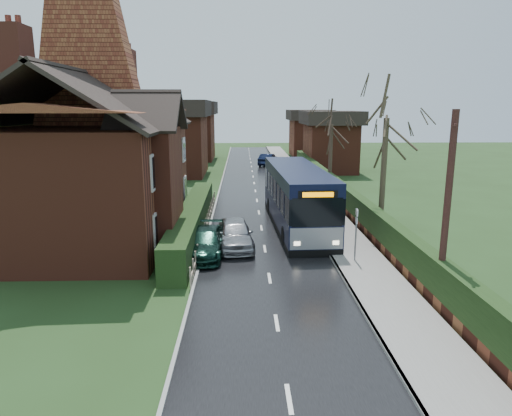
{
  "coord_description": "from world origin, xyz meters",
  "views": [
    {
      "loc": [
        -1.1,
        -19.8,
        6.99
      ],
      "look_at": [
        -0.4,
        3.42,
        1.8
      ],
      "focal_mm": 32.0,
      "sensor_mm": 36.0,
      "label": 1
    }
  ],
  "objects_px": {
    "bus": "(297,198)",
    "bus_stop_sign": "(356,227)",
    "car_green": "(205,243)",
    "brick_house": "(99,156)",
    "car_silver": "(235,234)",
    "telegraph_pole": "(447,212)"
  },
  "relations": [
    {
      "from": "bus",
      "to": "bus_stop_sign",
      "type": "relative_size",
      "value": 4.59
    },
    {
      "from": "bus",
      "to": "car_silver",
      "type": "relative_size",
      "value": 2.72
    },
    {
      "from": "bus",
      "to": "car_green",
      "type": "bearing_deg",
      "value": -136.41
    },
    {
      "from": "brick_house",
      "to": "telegraph_pole",
      "type": "xyz_separation_m",
      "value": [
        14.53,
        -9.78,
        -0.88
      ]
    },
    {
      "from": "brick_house",
      "to": "bus",
      "type": "relative_size",
      "value": 1.25
    },
    {
      "from": "telegraph_pole",
      "to": "brick_house",
      "type": "bearing_deg",
      "value": 166.91
    },
    {
      "from": "brick_house",
      "to": "bus_stop_sign",
      "type": "distance_m",
      "value": 13.92
    },
    {
      "from": "bus",
      "to": "telegraph_pole",
      "type": "distance_m",
      "value": 12.02
    },
    {
      "from": "brick_house",
      "to": "car_green",
      "type": "height_order",
      "value": "brick_house"
    },
    {
      "from": "bus",
      "to": "car_green",
      "type": "distance_m",
      "value": 7.3
    },
    {
      "from": "bus",
      "to": "bus_stop_sign",
      "type": "xyz_separation_m",
      "value": [
        1.9,
        -6.47,
        -0.07
      ]
    },
    {
      "from": "bus",
      "to": "car_silver",
      "type": "height_order",
      "value": "bus"
    },
    {
      "from": "car_silver",
      "to": "car_green",
      "type": "relative_size",
      "value": 0.97
    },
    {
      "from": "brick_house",
      "to": "car_silver",
      "type": "height_order",
      "value": "brick_house"
    },
    {
      "from": "telegraph_pole",
      "to": "bus",
      "type": "bearing_deg",
      "value": 128.99
    },
    {
      "from": "car_green",
      "to": "bus_stop_sign",
      "type": "xyz_separation_m",
      "value": [
        6.9,
        -1.26,
        1.04
      ]
    },
    {
      "from": "brick_house",
      "to": "car_green",
      "type": "relative_size",
      "value": 3.29
    },
    {
      "from": "car_silver",
      "to": "bus_stop_sign",
      "type": "xyz_separation_m",
      "value": [
        5.5,
        -2.48,
        0.95
      ]
    },
    {
      "from": "car_silver",
      "to": "bus_stop_sign",
      "type": "bearing_deg",
      "value": -29.37
    },
    {
      "from": "car_green",
      "to": "telegraph_pole",
      "type": "distance_m",
      "value": 11.0
    },
    {
      "from": "bus_stop_sign",
      "to": "bus",
      "type": "bearing_deg",
      "value": 111.37
    },
    {
      "from": "telegraph_pole",
      "to": "car_silver",
      "type": "bearing_deg",
      "value": 155.8
    }
  ]
}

